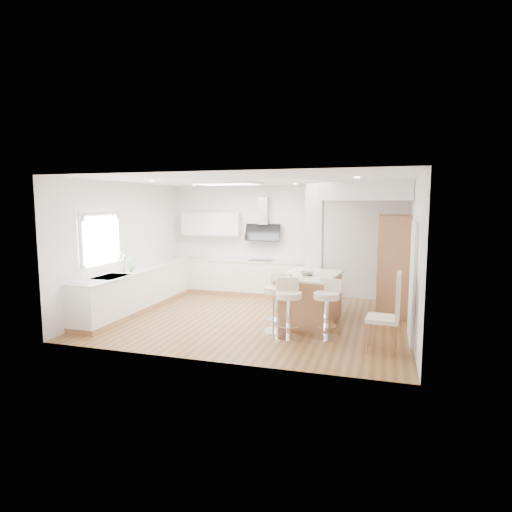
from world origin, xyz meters
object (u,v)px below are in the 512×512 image
(bar_stool_a, at_px, (277,300))
(dining_chair, at_px, (390,309))
(peninsula, at_px, (309,298))
(bar_stool_b, at_px, (289,305))
(bar_stool_c, at_px, (327,306))

(bar_stool_a, xyz_separation_m, dining_chair, (1.95, -0.49, 0.08))
(peninsula, xyz_separation_m, bar_stool_b, (-0.17, -1.12, 0.10))
(bar_stool_b, bearing_deg, dining_chair, -29.99)
(bar_stool_b, distance_m, dining_chair, 1.70)
(bar_stool_a, distance_m, bar_stool_c, 0.92)
(bar_stool_a, height_order, bar_stool_c, bar_stool_a)
(peninsula, xyz_separation_m, dining_chair, (1.51, -1.33, 0.20))
(bar_stool_b, bearing_deg, bar_stool_a, 110.54)
(bar_stool_a, bearing_deg, dining_chair, 2.02)
(bar_stool_c, bearing_deg, bar_stool_a, -169.99)
(bar_stool_a, bearing_deg, peninsula, 78.28)
(peninsula, bearing_deg, dining_chair, -34.61)
(bar_stool_a, relative_size, bar_stool_c, 1.03)
(bar_stool_a, bearing_deg, bar_stool_c, 9.02)
(bar_stool_b, relative_size, bar_stool_c, 1.01)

